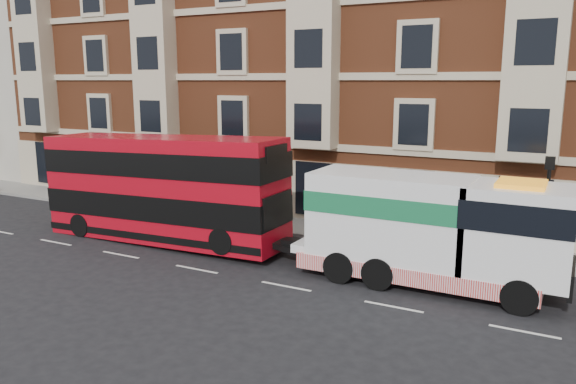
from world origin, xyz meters
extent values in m
plane|color=black|center=(0.00, 0.00, 0.00)|extent=(120.00, 120.00, 0.00)
cube|color=slate|center=(0.00, 7.50, 0.07)|extent=(90.00, 3.00, 0.15)
cube|color=brown|center=(0.50, 15.00, 9.00)|extent=(45.00, 12.00, 18.00)
cube|color=beige|center=(-30.00, 14.00, 8.00)|extent=(16.00, 10.00, 16.00)
cylinder|color=black|center=(-6.00, 6.20, 2.15)|extent=(0.14, 0.14, 4.00)
cube|color=black|center=(-6.00, 6.20, 4.25)|extent=(0.35, 0.15, 0.50)
cylinder|color=black|center=(12.00, 6.20, 2.15)|extent=(0.14, 0.14, 4.00)
cube|color=black|center=(12.00, 6.20, 4.25)|extent=(0.35, 0.15, 0.50)
cube|color=#B20918|center=(-3.71, 2.50, 2.50)|extent=(11.91, 2.66, 4.68)
cube|color=black|center=(-3.71, 2.50, 1.81)|extent=(11.95, 2.72, 1.12)
cube|color=black|center=(-3.71, 2.50, 3.72)|extent=(11.95, 2.72, 1.06)
cylinder|color=black|center=(-7.75, 1.30, 0.55)|extent=(1.11, 0.34, 1.11)
cylinder|color=black|center=(-7.75, 3.70, 0.55)|extent=(1.11, 0.34, 1.11)
cylinder|color=black|center=(0.33, 1.30, 0.87)|extent=(1.11, 0.34, 1.11)
cylinder|color=black|center=(0.33, 3.70, 0.87)|extent=(1.11, 0.34, 1.11)
cube|color=white|center=(8.29, 2.50, 1.01)|extent=(9.57, 2.45, 0.32)
cube|color=white|center=(11.38, 2.50, 2.39)|extent=(3.40, 2.66, 3.08)
cube|color=white|center=(7.02, 2.50, 2.45)|extent=(5.74, 2.66, 3.08)
cube|color=#186D41|center=(7.02, 2.50, 2.98)|extent=(5.79, 2.70, 0.74)
cube|color=red|center=(8.08, 2.50, 0.64)|extent=(8.50, 2.72, 0.58)
cylinder|color=black|center=(11.70, 1.30, 0.58)|extent=(1.17, 0.37, 1.17)
cylinder|color=black|center=(11.70, 3.70, 0.58)|extent=(1.17, 0.37, 1.17)
cylinder|color=black|center=(7.02, 1.30, 0.58)|extent=(1.17, 0.43, 1.17)
cylinder|color=black|center=(7.02, 3.70, 0.58)|extent=(1.17, 0.43, 1.17)
cylinder|color=black|center=(5.53, 1.30, 0.58)|extent=(1.17, 0.43, 1.17)
cylinder|color=black|center=(5.53, 3.70, 0.58)|extent=(1.17, 0.43, 1.17)
imported|color=#1F1A35|center=(-11.31, 6.84, 1.05)|extent=(0.79, 0.74, 1.81)
camera|label=1|loc=(13.02, -16.96, 7.32)|focal=35.00mm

